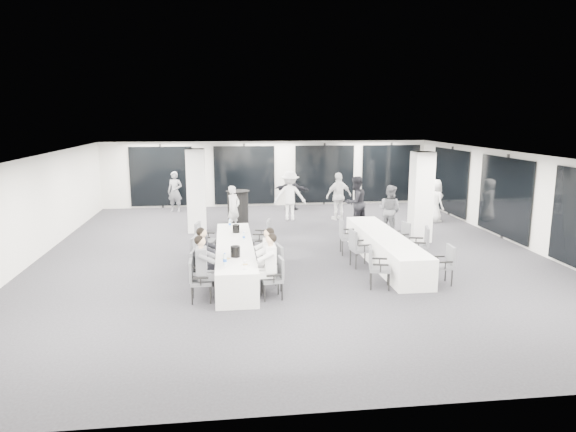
{
  "coord_description": "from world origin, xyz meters",
  "views": [
    {
      "loc": [
        -1.82,
        -14.1,
        3.9
      ],
      "look_at": [
        -0.11,
        -0.2,
        1.13
      ],
      "focal_mm": 32.0,
      "sensor_mm": 36.0,
      "label": 1
    }
  ],
  "objects_px": {
    "chair_side_right_mid": "(421,244)",
    "standing_guest_h": "(390,207)",
    "chair_main_left_fourth": "(202,248)",
    "chair_side_right_near": "(445,262)",
    "ice_bucket_near": "(235,252)",
    "banquet_table_main": "(235,259)",
    "banquet_table_side": "(384,248)",
    "standing_guest_a": "(234,205)",
    "chair_main_right_mid": "(268,255)",
    "standing_guest_d": "(339,193)",
    "chair_side_left_near": "(376,265)",
    "chair_main_right_second": "(273,264)",
    "ice_bucket_far": "(236,229)",
    "chair_main_left_mid": "(200,254)",
    "chair_side_left_far": "(346,234)",
    "chair_main_right_fourth": "(266,245)",
    "chair_main_right_far": "(263,235)",
    "standing_guest_f": "(291,188)",
    "standing_guest_g": "(175,189)",
    "standing_guest_e": "(435,198)",
    "chair_side_left_mid": "(358,246)",
    "cocktail_table": "(238,207)",
    "chair_main_left_near": "(197,278)",
    "chair_main_left_second": "(199,268)",
    "chair_main_left_far": "(203,238)",
    "standing_guest_c": "(290,192)",
    "chair_side_right_far": "(402,235)",
    "chair_main_right_near": "(275,275)",
    "standing_guest_b": "(356,199)"
  },
  "relations": [
    {
      "from": "chair_main_right_far",
      "to": "standing_guest_f",
      "type": "height_order",
      "value": "standing_guest_f"
    },
    {
      "from": "standing_guest_a",
      "to": "ice_bucket_near",
      "type": "relative_size",
      "value": 7.0
    },
    {
      "from": "chair_side_left_far",
      "to": "standing_guest_h",
      "type": "xyz_separation_m",
      "value": [
        1.99,
        2.23,
        0.36
      ]
    },
    {
      "from": "cocktail_table",
      "to": "chair_main_left_far",
      "type": "xyz_separation_m",
      "value": [
        -1.08,
        -4.6,
        -0.03
      ]
    },
    {
      "from": "standing_guest_g",
      "to": "ice_bucket_near",
      "type": "height_order",
      "value": "standing_guest_g"
    },
    {
      "from": "chair_main_left_fourth",
      "to": "standing_guest_h",
      "type": "height_order",
      "value": "standing_guest_h"
    },
    {
      "from": "chair_main_left_mid",
      "to": "chair_side_left_far",
      "type": "height_order",
      "value": "chair_side_left_far"
    },
    {
      "from": "cocktail_table",
      "to": "chair_main_left_second",
      "type": "relative_size",
      "value": 1.34
    },
    {
      "from": "standing_guest_d",
      "to": "standing_guest_a",
      "type": "bearing_deg",
      "value": 1.03
    },
    {
      "from": "chair_main_left_fourth",
      "to": "standing_guest_a",
      "type": "bearing_deg",
      "value": 174.63
    },
    {
      "from": "standing_guest_e",
      "to": "chair_side_right_mid",
      "type": "bearing_deg",
      "value": 140.35
    },
    {
      "from": "chair_side_right_near",
      "to": "ice_bucket_near",
      "type": "bearing_deg",
      "value": 89.4
    },
    {
      "from": "cocktail_table",
      "to": "chair_main_left_near",
      "type": "height_order",
      "value": "cocktail_table"
    },
    {
      "from": "ice_bucket_near",
      "to": "standing_guest_d",
      "type": "bearing_deg",
      "value": 61.57
    },
    {
      "from": "chair_main_right_mid",
      "to": "standing_guest_a",
      "type": "distance_m",
      "value": 5.25
    },
    {
      "from": "chair_side_left_near",
      "to": "chair_side_right_far",
      "type": "bearing_deg",
      "value": 165.25
    },
    {
      "from": "chair_side_right_mid",
      "to": "standing_guest_h",
      "type": "bearing_deg",
      "value": 9.57
    },
    {
      "from": "chair_side_left_far",
      "to": "ice_bucket_near",
      "type": "height_order",
      "value": "chair_side_left_far"
    },
    {
      "from": "chair_main_right_fourth",
      "to": "standing_guest_c",
      "type": "distance_m",
      "value": 5.95
    },
    {
      "from": "chair_side_right_near",
      "to": "standing_guest_c",
      "type": "relative_size",
      "value": 0.44
    },
    {
      "from": "banquet_table_side",
      "to": "chair_side_left_near",
      "type": "relative_size",
      "value": 5.25
    },
    {
      "from": "banquet_table_main",
      "to": "chair_main_left_fourth",
      "type": "xyz_separation_m",
      "value": [
        -0.83,
        0.58,
        0.14
      ]
    },
    {
      "from": "chair_main_right_fourth",
      "to": "standing_guest_h",
      "type": "relative_size",
      "value": 0.48
    },
    {
      "from": "chair_main_right_near",
      "to": "ice_bucket_far",
      "type": "distance_m",
      "value": 3.27
    },
    {
      "from": "chair_main_left_far",
      "to": "chair_side_right_mid",
      "type": "height_order",
      "value": "chair_side_right_mid"
    },
    {
      "from": "banquet_table_main",
      "to": "standing_guest_g",
      "type": "bearing_deg",
      "value": 104.45
    },
    {
      "from": "chair_main_right_second",
      "to": "ice_bucket_near",
      "type": "xyz_separation_m",
      "value": [
        -0.84,
        0.13,
        0.29
      ]
    },
    {
      "from": "chair_side_left_near",
      "to": "standing_guest_g",
      "type": "relative_size",
      "value": 0.51
    },
    {
      "from": "standing_guest_g",
      "to": "chair_main_left_far",
      "type": "bearing_deg",
      "value": -62.54
    },
    {
      "from": "chair_side_right_far",
      "to": "ice_bucket_near",
      "type": "distance_m",
      "value": 5.54
    },
    {
      "from": "chair_main_right_mid",
      "to": "chair_main_right_second",
      "type": "bearing_deg",
      "value": 175.43
    },
    {
      "from": "chair_main_left_mid",
      "to": "standing_guest_e",
      "type": "distance_m",
      "value": 10.07
    },
    {
      "from": "chair_side_right_near",
      "to": "standing_guest_h",
      "type": "distance_m",
      "value": 5.14
    },
    {
      "from": "chair_side_right_near",
      "to": "ice_bucket_near",
      "type": "xyz_separation_m",
      "value": [
        -4.85,
        0.26,
        0.35
      ]
    },
    {
      "from": "banquet_table_side",
      "to": "chair_side_left_mid",
      "type": "xyz_separation_m",
      "value": [
        -0.84,
        -0.36,
        0.18
      ]
    },
    {
      "from": "chair_main_left_far",
      "to": "standing_guest_d",
      "type": "bearing_deg",
      "value": 146.14
    },
    {
      "from": "standing_guest_c",
      "to": "ice_bucket_far",
      "type": "relative_size",
      "value": 9.45
    },
    {
      "from": "chair_side_left_near",
      "to": "chair_side_right_mid",
      "type": "xyz_separation_m",
      "value": [
        1.67,
        1.59,
        0.05
      ]
    },
    {
      "from": "chair_side_right_mid",
      "to": "cocktail_table",
      "type": "bearing_deg",
      "value": 52.15
    },
    {
      "from": "standing_guest_b",
      "to": "standing_guest_e",
      "type": "height_order",
      "value": "standing_guest_b"
    },
    {
      "from": "standing_guest_e",
      "to": "cocktail_table",
      "type": "bearing_deg",
      "value": 71.56
    },
    {
      "from": "chair_main_right_mid",
      "to": "standing_guest_a",
      "type": "bearing_deg",
      "value": 3.13
    },
    {
      "from": "chair_main_right_fourth",
      "to": "standing_guest_h",
      "type": "height_order",
      "value": "standing_guest_h"
    },
    {
      "from": "banquet_table_side",
      "to": "chair_side_right_near",
      "type": "distance_m",
      "value": 2.13
    },
    {
      "from": "chair_main_left_mid",
      "to": "chair_side_left_mid",
      "type": "xyz_separation_m",
      "value": [
        4.02,
        0.33,
        -0.01
      ]
    },
    {
      "from": "chair_main_right_near",
      "to": "standing_guest_e",
      "type": "distance_m",
      "value": 9.94
    },
    {
      "from": "chair_main_right_second",
      "to": "ice_bucket_far",
      "type": "distance_m",
      "value": 2.7
    },
    {
      "from": "banquet_table_side",
      "to": "standing_guest_a",
      "type": "relative_size",
      "value": 2.89
    },
    {
      "from": "chair_main_left_fourth",
      "to": "chair_main_right_second",
      "type": "relative_size",
      "value": 0.89
    },
    {
      "from": "chair_main_right_far",
      "to": "chair_side_right_mid",
      "type": "relative_size",
      "value": 0.98
    }
  ]
}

